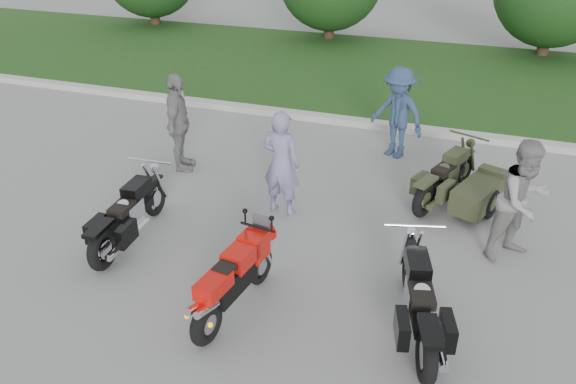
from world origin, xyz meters
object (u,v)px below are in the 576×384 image
(cruiser_right, at_px, (420,305))
(cruiser_sidecar, at_px, (464,188))
(sportbike_red, at_px, (233,279))
(person_stripe, at_px, (281,164))
(person_grey, at_px, (523,201))
(person_denim, at_px, (398,113))
(person_back, at_px, (179,123))
(cruiser_left, at_px, (127,218))

(cruiser_right, xyz_separation_m, cruiser_sidecar, (0.28, 3.34, -0.06))
(sportbike_red, xyz_separation_m, person_stripe, (-0.29, 2.58, 0.38))
(sportbike_red, bearing_deg, cruiser_right, 16.53)
(cruiser_sidecar, height_order, person_grey, person_grey)
(cruiser_sidecar, xyz_separation_m, person_denim, (-1.45, 1.76, 0.53))
(person_back, bearing_deg, person_grey, -115.54)
(cruiser_left, height_order, person_denim, person_denim)
(cruiser_right, relative_size, cruiser_sidecar, 1.08)
(sportbike_red, bearing_deg, person_grey, 44.57)
(person_stripe, height_order, person_grey, person_grey)
(cruiser_left, distance_m, cruiser_right, 4.45)
(cruiser_right, distance_m, person_grey, 2.47)
(cruiser_right, height_order, cruiser_sidecar, cruiser_right)
(person_stripe, xyz_separation_m, person_back, (-2.37, 0.92, 0.05))
(person_grey, relative_size, person_back, 0.97)
(cruiser_right, xyz_separation_m, person_grey, (1.09, 2.17, 0.47))
(cruiser_left, relative_size, person_grey, 1.20)
(cruiser_left, height_order, cruiser_right, cruiser_right)
(cruiser_right, xyz_separation_m, person_stripe, (-2.55, 2.22, 0.45))
(person_grey, relative_size, person_denim, 1.00)
(person_grey, bearing_deg, person_stripe, 135.16)
(sportbike_red, xyz_separation_m, person_denim, (1.08, 5.46, 0.40))
(person_back, bearing_deg, cruiser_left, 174.73)
(cruiser_right, relative_size, person_back, 1.16)
(sportbike_red, xyz_separation_m, cruiser_right, (2.25, 0.36, -0.08))
(cruiser_left, bearing_deg, person_back, 97.56)
(person_stripe, bearing_deg, sportbike_red, 103.04)
(cruiser_left, bearing_deg, cruiser_sidecar, 26.91)
(sportbike_red, relative_size, person_back, 0.98)
(cruiser_sidecar, bearing_deg, cruiser_right, -73.92)
(cruiser_sidecar, height_order, person_stripe, person_stripe)
(person_stripe, xyz_separation_m, person_denim, (1.38, 2.88, 0.02))
(person_grey, bearing_deg, person_denim, 83.65)
(person_denim, bearing_deg, sportbike_red, -75.20)
(cruiser_left, xyz_separation_m, cruiser_sidecar, (4.70, 2.76, -0.05))
(person_denim, bearing_deg, cruiser_left, -99.69)
(sportbike_red, bearing_deg, cruiser_left, 164.01)
(cruiser_left, relative_size, cruiser_right, 1.00)
(cruiser_sidecar, bearing_deg, person_back, -156.81)
(sportbike_red, distance_m, person_grey, 4.21)
(person_denim, bearing_deg, person_stripe, -89.54)
(person_denim, bearing_deg, person_back, -126.33)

